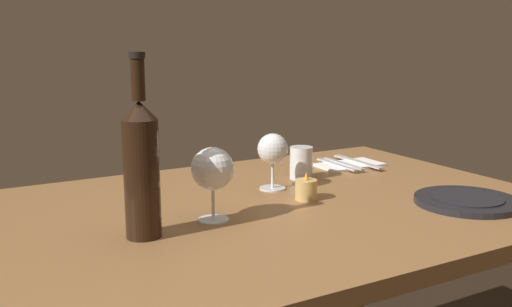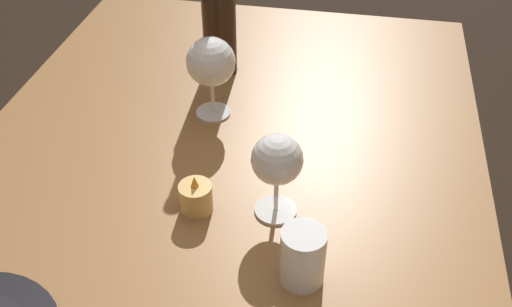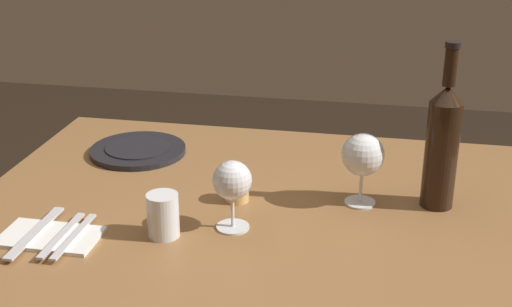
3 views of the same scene
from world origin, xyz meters
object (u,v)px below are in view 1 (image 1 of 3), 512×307
object	(u,v)px
fork_outer	(336,165)
table_knife	(358,162)
fork_inner	(343,164)
wine_bottle	(141,166)
wine_glass_right	(213,170)
dinner_plate	(467,201)
votive_candle	(306,190)
wine_glass_left	(273,150)
water_tumbler	(301,165)
folded_napkin	(350,165)

from	to	relation	value
fork_outer	table_knife	world-z (taller)	same
fork_inner	table_knife	world-z (taller)	same
wine_bottle	fork_outer	size ratio (longest dim) A/B	1.95
wine_glass_right	dinner_plate	size ratio (longest dim) A/B	0.66
fork_outer	dinner_plate	bearing A→B (deg)	-85.76
wine_glass_right	fork_outer	xyz separation A→B (m)	(0.53, 0.27, -0.10)
wine_glass_right	votive_candle	distance (m)	0.28
wine_glass_left	water_tumbler	size ratio (longest dim) A/B	1.63
wine_bottle	water_tumbler	xyz separation A→B (m)	(0.52, 0.24, -0.10)
wine_glass_right	folded_napkin	distance (m)	0.65
wine_glass_left	wine_bottle	size ratio (longest dim) A/B	0.41
folded_napkin	fork_inner	size ratio (longest dim) A/B	1.06
water_tumbler	folded_napkin	size ratio (longest dim) A/B	0.46
water_tumbler	fork_inner	xyz separation A→B (m)	(0.19, 0.05, -0.03)
water_tumbler	dinner_plate	distance (m)	0.44
dinner_plate	table_knife	world-z (taller)	dinner_plate
wine_glass_right	wine_bottle	bearing A→B (deg)	-172.03
wine_glass_left	wine_glass_right	world-z (taller)	wine_glass_right
wine_bottle	wine_glass_right	bearing A→B (deg)	7.97
wine_glass_left	folded_napkin	size ratio (longest dim) A/B	0.75
wine_glass_left	water_tumbler	xyz separation A→B (m)	(0.12, 0.06, -0.06)
wine_bottle	fork_inner	world-z (taller)	wine_bottle
wine_glass_right	table_knife	world-z (taller)	wine_glass_right
wine_bottle	fork_inner	bearing A→B (deg)	22.31
wine_glass_left	fork_outer	bearing A→B (deg)	21.10
wine_bottle	fork_inner	distance (m)	0.78
wine_glass_right	water_tumbler	size ratio (longest dim) A/B	1.79
wine_glass_left	folded_napkin	bearing A→B (deg)	18.18
folded_napkin	fork_inner	xyz separation A→B (m)	(-0.03, 0.00, 0.01)
wine_bottle	dinner_plate	size ratio (longest dim) A/B	1.48
fork_inner	folded_napkin	bearing A→B (deg)	-0.00
votive_candle	table_knife	bearing A→B (deg)	33.76
votive_candle	wine_glass_right	bearing A→B (deg)	-171.85
dinner_plate	table_knife	size ratio (longest dim) A/B	1.13
wine_glass_left	votive_candle	size ratio (longest dim) A/B	2.13
folded_napkin	table_knife	bearing A→B (deg)	0.00
dinner_plate	folded_napkin	world-z (taller)	dinner_plate
folded_napkin	fork_outer	world-z (taller)	fork_outer
dinner_plate	fork_inner	world-z (taller)	dinner_plate
folded_napkin	table_knife	world-z (taller)	table_knife
water_tumbler	table_knife	bearing A→B (deg)	12.72
wine_glass_right	dinner_plate	distance (m)	0.60
wine_glass_right	table_knife	distance (m)	0.67
folded_napkin	fork_outer	bearing A→B (deg)	180.00
wine_bottle	folded_napkin	distance (m)	0.80
fork_outer	water_tumbler	bearing A→B (deg)	-161.36
dinner_plate	folded_napkin	bearing A→B (deg)	87.84
wine_glass_left	wine_glass_right	xyz separation A→B (m)	(-0.24, -0.16, 0.01)
water_tumbler	folded_napkin	bearing A→B (deg)	14.45
fork_inner	fork_outer	xyz separation A→B (m)	(-0.02, 0.00, 0.00)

